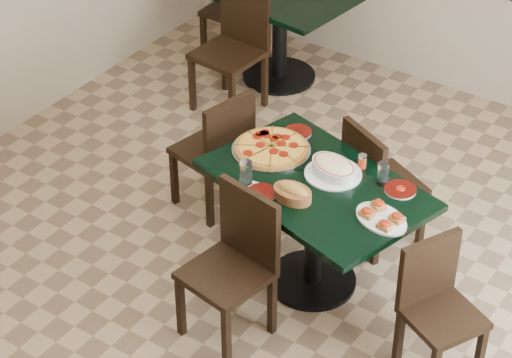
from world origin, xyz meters
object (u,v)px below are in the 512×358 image
Objects in this scene: chair_near at (236,257)px; chair_right at (436,301)px; chair_left at (219,147)px; bread_basket at (292,193)px; main_table at (315,208)px; back_chair_near at (236,40)px; back_chair_left at (239,6)px; chair_far at (375,181)px; back_table at (280,19)px; lasagna_casserole at (333,168)px; pepperoni_pizza at (271,148)px; bruschetta_platter at (381,216)px.

chair_right is (1.03, 0.38, -0.07)m from chair_near.
bread_basket is at bearing 71.99° from chair_left.
main_table is 2.13m from back_chair_near.
main_table is 1.69× the size of back_chair_left.
chair_far reaches higher than bread_basket.
chair_left is 0.91× the size of back_chair_near.
back_table is 2.41m from lasagna_casserole.
pepperoni_pizza is at bearing 102.91° from chair_right.
bruschetta_platter is (0.36, -0.62, 0.29)m from chair_far.
chair_near is 0.47m from bread_basket.
back_chair_left is 2.81m from lasagna_casserole.
chair_right reaches higher than main_table.
back_chair_left is at bearing 158.55° from bruschetta_platter.
main_table is at bearing -17.13° from pepperoni_pizza.
chair_left is at bearing 30.60° from back_chair_left.
bruschetta_platter is (1.36, -0.38, 0.28)m from chair_left.
main_table is 2.46m from back_table.
back_chair_left is at bearing -136.76° from chair_left.
back_chair_near is 2.10m from lasagna_casserole.
lasagna_casserole is at bearing 106.32° from chair_far.
chair_left reaches higher than main_table.
lasagna_casserole is (0.20, 0.67, 0.29)m from chair_near.
back_chair_near is 2.56m from bruschetta_platter.
chair_left is at bearing 140.24° from chair_near.
pepperoni_pizza is (-0.49, -0.41, 0.28)m from chair_far.
pepperoni_pizza is (1.13, -1.82, 0.24)m from back_table.
back_chair_near reaches higher than bruschetta_platter.
chair_left is 0.60m from pepperoni_pizza.
main_table is at bearing 103.79° from chair_far.
lasagna_casserole is at bearing -0.44° from pepperoni_pizza.
bruschetta_platter is (0.49, 0.11, -0.02)m from bread_basket.
lasagna_casserole is at bearing 173.30° from bruschetta_platter.
chair_near reaches higher than back_chair_left.
back_chair_left reaches higher than main_table.
back_chair_near is (-0.06, -0.51, 0.02)m from back_table.
pepperoni_pizza is 0.48m from bread_basket.
back_chair_near is 1.15× the size of back_chair_left.
chair_right is at bearing 162.50° from chair_far.
lasagna_casserole is at bearing -43.36° from back_table.
chair_near is 0.76m from lasagna_casserole.
chair_far is at bearing 81.34° from bread_basket.
bruschetta_platter reaches higher than back_table.
pepperoni_pizza is at bearing 139.59° from bread_basket.
main_table is 0.90m from chair_right.
chair_left is 1.33m from back_chair_near.
lasagna_casserole is 0.47m from bruschetta_platter.
chair_left is at bearing -173.16° from lasagna_casserole.
chair_near reaches higher than back_table.
back_table is (-1.51, 1.94, -0.04)m from main_table.
chair_near reaches higher than pepperoni_pizza.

